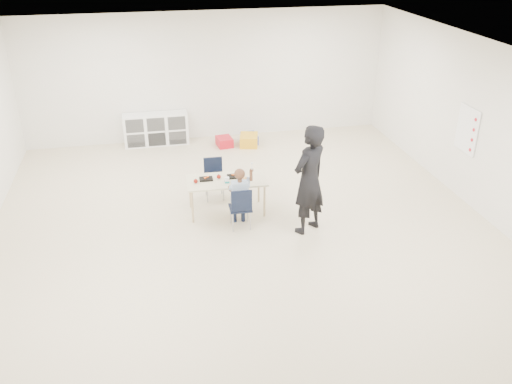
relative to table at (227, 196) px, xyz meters
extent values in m
plane|color=beige|center=(0.18, -0.84, -0.31)|extent=(9.00, 9.00, 0.00)
plane|color=white|center=(0.18, -0.84, 2.49)|extent=(9.00, 9.00, 0.00)
cube|color=white|center=(0.18, 3.66, 1.09)|extent=(8.00, 0.02, 2.80)
cube|color=white|center=(0.18, -5.34, 1.09)|extent=(8.00, 0.02, 2.80)
cube|color=white|center=(4.18, -0.84, 1.09)|extent=(0.02, 9.00, 2.80)
cube|color=beige|center=(0.00, 0.00, 0.28)|extent=(1.34, 0.70, 0.03)
cube|color=black|center=(0.14, 0.07, 0.31)|extent=(0.23, 0.17, 0.03)
cube|color=black|center=(-0.33, 0.06, 0.31)|extent=(0.23, 0.17, 0.03)
cube|color=white|center=(-0.01, -0.13, 0.35)|extent=(0.07, 0.07, 0.10)
ellipsoid|color=tan|center=(0.30, -0.11, 0.33)|extent=(0.09, 0.09, 0.07)
sphere|color=maroon|center=(-0.11, 0.07, 0.33)|extent=(0.07, 0.07, 0.07)
sphere|color=maroon|center=(-0.51, -0.03, 0.33)|extent=(0.07, 0.07, 0.07)
cube|color=white|center=(-1.02, 3.44, 0.04)|extent=(1.40, 0.40, 0.70)
cube|color=white|center=(4.16, -0.24, 0.94)|extent=(0.02, 0.60, 0.80)
imported|color=black|center=(1.16, -0.87, 0.58)|extent=(0.77, 0.71, 1.77)
cube|color=red|center=(0.43, 3.01, -0.21)|extent=(0.36, 0.44, 0.20)
cube|color=gold|center=(0.97, 2.94, -0.18)|extent=(0.49, 0.57, 0.24)
cube|color=#172FB0|center=(1.01, 3.09, -0.20)|extent=(0.34, 0.43, 0.20)
camera|label=1|loc=(-1.21, -8.07, 4.13)|focal=38.00mm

